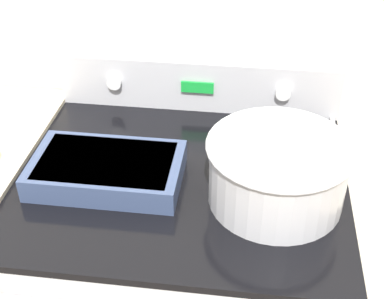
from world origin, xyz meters
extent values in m
cube|color=black|center=(0.00, 0.34, 0.94)|extent=(0.78, 0.68, 0.02)
cube|color=#BCBCC1|center=(0.00, 0.66, 1.02)|extent=(0.78, 0.05, 0.15)
cylinder|color=white|center=(-0.23, 0.62, 1.03)|extent=(0.04, 0.02, 0.04)
cylinder|color=white|center=(0.23, 0.62, 1.03)|extent=(0.04, 0.02, 0.04)
cube|color=green|center=(0.00, 0.62, 1.03)|extent=(0.09, 0.01, 0.03)
cylinder|color=silver|center=(0.22, 0.27, 1.02)|extent=(0.30, 0.30, 0.15)
torus|color=silver|center=(0.22, 0.27, 1.09)|extent=(0.32, 0.32, 0.01)
cylinder|color=beige|center=(0.22, 0.27, 1.08)|extent=(0.27, 0.27, 0.02)
cube|color=#38476B|center=(-0.17, 0.29, 0.98)|extent=(0.35, 0.21, 0.06)
cube|color=#B2894C|center=(-0.17, 0.29, 0.99)|extent=(0.31, 0.18, 0.03)
cylinder|color=#B7B7B7|center=(0.37, 0.55, 0.95)|extent=(0.01, 0.25, 0.01)
sphere|color=#B7B7B7|center=(0.37, 0.43, 0.98)|extent=(0.07, 0.07, 0.07)
camera|label=1|loc=(0.15, -0.66, 1.73)|focal=50.00mm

